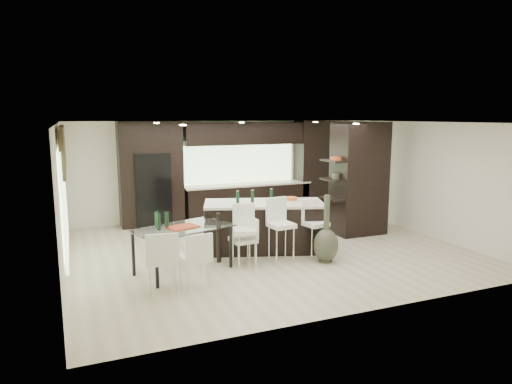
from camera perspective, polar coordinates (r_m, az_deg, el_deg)
name	(u,v)px	position (r m, az deg, el deg)	size (l,w,h in m)	color
ground	(267,249)	(9.93, 1.32, -7.09)	(8.00, 8.00, 0.00)	beige
back_wall	(217,169)	(12.89, -4.90, 2.84)	(8.00, 0.02, 2.70)	white
left_wall	(62,200)	(8.85, -23.12, -0.93)	(0.02, 7.00, 2.70)	white
right_wall	(417,177)	(11.80, 19.45, 1.73)	(0.02, 7.00, 2.70)	white
ceiling	(267,122)	(9.52, 1.38, 8.68)	(8.00, 7.00, 0.02)	white
window_left	(64,198)	(9.04, -22.86, -0.70)	(0.04, 3.20, 1.90)	#B2D199
window_back	(237,162)	(13.02, -2.33, 3.82)	(3.40, 0.04, 1.20)	#B2D199
stone_accent	(62,149)	(8.94, -23.04, 5.00)	(0.08, 3.00, 0.80)	brown
ceiling_spots	(262,123)	(9.75, 0.79, 8.59)	(4.00, 3.00, 0.02)	white
back_cabinetry	(238,170)	(12.74, -2.30, 2.79)	(6.80, 0.68, 2.70)	black
refrigerator	(152,189)	(12.14, -12.91, 0.32)	(0.90, 0.68, 1.90)	black
partition_column	(359,178)	(11.25, 12.75, 1.68)	(1.20, 0.80, 2.70)	black
kitchen_island	(264,226)	(9.71, 0.99, -4.29)	(2.50, 1.07, 1.04)	black
stool_left	(244,242)	(8.69, -1.46, -6.24)	(0.42, 0.42, 0.96)	white
stool_mid	(281,237)	(8.96, 3.18, -5.58)	(0.45, 0.45, 1.01)	white
stool_right	(315,234)	(9.32, 7.42, -5.25)	(0.42, 0.42, 0.95)	white
bench	(253,228)	(10.54, -0.33, -4.57)	(1.42, 0.55, 0.55)	black
floor_vase	(326,229)	(9.00, 8.79, -4.56)	(0.49, 0.49, 1.33)	#3E4431
dining_table	(183,250)	(8.52, -9.07, -7.11)	(1.73, 0.98, 0.83)	white
chair_near	(195,261)	(7.77, -7.69, -8.58)	(0.47, 0.47, 0.87)	white
chair_far	(162,263)	(7.62, -11.65, -8.73)	(0.51, 0.51, 0.95)	white
chair_end	(243,243)	(8.84, -1.62, -6.39)	(0.45, 0.45, 0.83)	white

